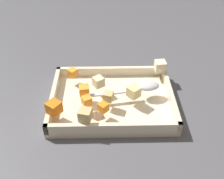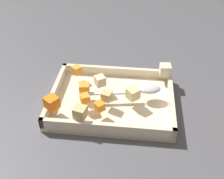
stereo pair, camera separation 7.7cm
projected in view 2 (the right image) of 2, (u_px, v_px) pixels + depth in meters
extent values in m
plane|color=#4C4C51|center=(116.00, 106.00, 0.80)|extent=(4.00, 4.00, 0.00)
cube|color=beige|center=(112.00, 102.00, 0.80)|extent=(0.35, 0.26, 0.01)
cube|color=beige|center=(116.00, 71.00, 0.89)|extent=(0.35, 0.01, 0.03)
cube|color=beige|center=(107.00, 128.00, 0.69)|extent=(0.35, 0.01, 0.03)
cube|color=beige|center=(171.00, 100.00, 0.78)|extent=(0.01, 0.26, 0.03)
cube|color=beige|center=(55.00, 92.00, 0.80)|extent=(0.01, 0.26, 0.03)
cube|color=orange|center=(85.00, 87.00, 0.78)|extent=(0.03, 0.03, 0.03)
cube|color=orange|center=(52.00, 103.00, 0.72)|extent=(0.05, 0.05, 0.03)
cube|color=orange|center=(77.00, 70.00, 0.85)|extent=(0.03, 0.03, 0.02)
cube|color=orange|center=(85.00, 98.00, 0.74)|extent=(0.03, 0.03, 0.02)
cube|color=orange|center=(100.00, 106.00, 0.72)|extent=(0.03, 0.03, 0.02)
cube|color=beige|center=(100.00, 81.00, 0.80)|extent=(0.04, 0.04, 0.03)
cube|color=beige|center=(165.00, 70.00, 0.84)|extent=(0.04, 0.04, 0.03)
cube|color=#E0CC89|center=(133.00, 94.00, 0.75)|extent=(0.04, 0.04, 0.03)
cube|color=tan|center=(107.00, 96.00, 0.75)|extent=(0.03, 0.03, 0.02)
cube|color=tan|center=(80.00, 112.00, 0.69)|extent=(0.04, 0.04, 0.03)
ellipsoid|color=silver|center=(150.00, 89.00, 0.78)|extent=(0.07, 0.05, 0.02)
cube|color=silver|center=(112.00, 92.00, 0.78)|extent=(0.15, 0.03, 0.01)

